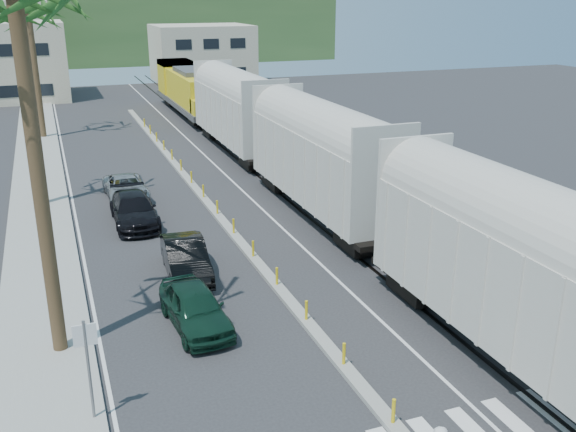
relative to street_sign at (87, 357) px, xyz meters
name	(u,v)px	position (x,y,z in m)	size (l,w,h in m)	color
ground	(374,405)	(7.30, -2.00, -1.97)	(140.00, 140.00, 0.00)	#28282B
sidewalk	(39,189)	(-1.20, 23.00, -1.90)	(3.00, 90.00, 0.15)	gray
rails	(247,158)	(12.30, 26.00, -1.94)	(1.56, 100.00, 0.06)	black
median	(204,198)	(7.30, 17.96, -1.88)	(0.45, 60.00, 0.85)	gray
lane_markings	(150,180)	(5.15, 23.00, -1.97)	(9.42, 90.00, 0.01)	silver
freight_train	(282,137)	(12.30, 19.03, 0.93)	(3.00, 60.94, 5.85)	beige
street_sign	(87,357)	(0.00, 0.00, 0.00)	(0.60, 0.08, 3.00)	slate
buildings	(49,49)	(0.89, 69.66, 2.39)	(38.00, 27.00, 10.00)	#B4AB8F
hillside	(86,24)	(7.30, 98.00, 4.03)	(80.00, 20.00, 12.00)	#385628
car_lead	(195,307)	(3.68, 4.11, -1.24)	(2.04, 4.38, 1.45)	#103021
car_second	(186,258)	(4.28, 8.39, -1.23)	(1.85, 4.61, 1.49)	black
car_third	(134,210)	(3.19, 15.34, -1.24)	(2.09, 5.05, 1.46)	black
car_rear	(126,188)	(3.34, 19.64, -1.34)	(2.23, 4.63, 1.27)	#999B9E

